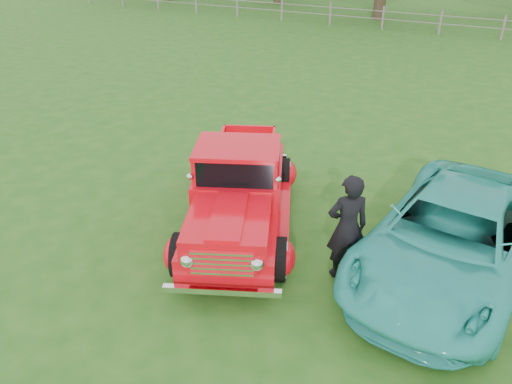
% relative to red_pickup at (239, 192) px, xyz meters
% --- Properties ---
extents(ground, '(140.00, 140.00, 0.00)m').
position_rel_red_pickup_xyz_m(ground, '(0.39, -1.01, -0.80)').
color(ground, '#1F5015').
rests_on(ground, ground).
extents(distant_hills, '(116.00, 60.00, 18.00)m').
position_rel_red_pickup_xyz_m(distant_hills, '(-3.70, 58.46, -5.34)').
color(distant_hills, '#295B21').
rests_on(distant_hills, ground).
extents(fence_line, '(48.00, 0.12, 1.20)m').
position_rel_red_pickup_xyz_m(fence_line, '(0.39, 20.99, -0.19)').
color(fence_line, '#6D635C').
rests_on(fence_line, ground).
extents(red_pickup, '(3.56, 5.27, 1.78)m').
position_rel_red_pickup_xyz_m(red_pickup, '(0.00, 0.00, 0.00)').
color(red_pickup, black).
rests_on(red_pickup, ground).
extents(teal_sedan, '(3.06, 5.41, 1.43)m').
position_rel_red_pickup_xyz_m(teal_sedan, '(3.82, 0.36, -0.08)').
color(teal_sedan, teal).
rests_on(teal_sedan, ground).
extents(man, '(0.82, 0.77, 1.89)m').
position_rel_red_pickup_xyz_m(man, '(2.28, -0.49, 0.15)').
color(man, black).
rests_on(man, ground).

